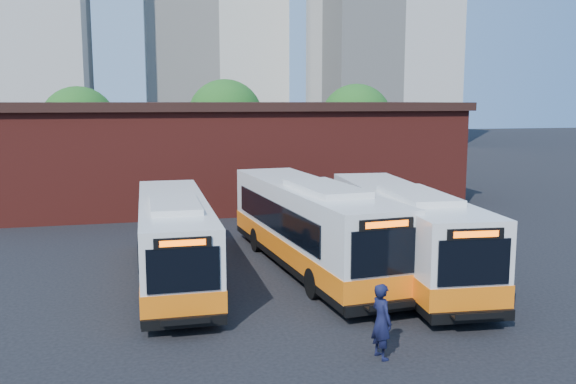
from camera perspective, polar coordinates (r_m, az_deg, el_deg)
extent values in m
plane|color=black|center=(21.00, 1.60, -9.47)|extent=(220.00, 220.00, 0.00)
cube|color=silver|center=(22.53, -10.65, -4.04)|extent=(2.42, 11.11, 2.64)
cube|color=orange|center=(22.70, -10.60, -5.92)|extent=(2.47, 11.16, 0.65)
cube|color=black|center=(22.82, -10.56, -7.05)|extent=(2.46, 11.15, 0.23)
cube|color=black|center=(17.06, -9.77, -7.21)|extent=(2.01, 0.07, 1.25)
cube|color=black|center=(16.86, -9.83, -4.70)|extent=(1.57, 0.06, 0.30)
cube|color=#FF5905|center=(16.83, -9.82, -4.73)|extent=(1.25, 0.03, 0.17)
cube|color=black|center=(17.46, -9.63, -11.94)|extent=(2.36, 0.14, 0.30)
cube|color=black|center=(17.23, -9.59, -11.89)|extent=(1.34, 0.36, 0.06)
cube|color=black|center=(17.05, -9.56, -11.88)|extent=(1.34, 0.04, 0.17)
cube|color=black|center=(22.82, -13.73, -3.33)|extent=(0.09, 8.66, 0.97)
cube|color=black|center=(22.92, -7.70, -3.11)|extent=(0.09, 8.66, 0.97)
cube|color=silver|center=(20.90, -10.57, -1.08)|extent=(1.63, 3.89, 0.20)
cylinder|color=black|center=(19.78, -13.24, -9.44)|extent=(0.30, 0.93, 0.93)
cylinder|color=black|center=(19.87, -7.00, -9.18)|extent=(0.30, 0.93, 0.93)
cylinder|color=black|center=(25.66, -13.29, -5.29)|extent=(0.30, 0.93, 0.93)
cylinder|color=black|center=(25.73, -8.51, -5.11)|extent=(0.30, 0.93, 0.93)
cube|color=silver|center=(23.63, 2.04, -2.87)|extent=(3.77, 12.49, 2.92)
cube|color=orange|center=(23.81, 2.03, -4.87)|extent=(3.83, 12.54, 0.72)
cube|color=black|center=(23.94, 2.02, -6.06)|extent=(3.81, 12.53, 0.26)
cube|color=black|center=(18.09, 9.13, -5.62)|extent=(2.22, 0.27, 1.38)
cube|color=black|center=(17.89, 9.21, -2.98)|extent=(1.74, 0.23, 0.33)
cube|color=#FF5905|center=(17.86, 9.27, -3.00)|extent=(1.38, 0.15, 0.18)
cube|color=black|center=(18.50, 9.10, -10.59)|extent=(2.61, 0.39, 0.33)
cube|color=black|center=(18.27, 9.46, -10.51)|extent=(1.52, 0.53, 0.06)
cube|color=black|center=(18.10, 9.75, -10.46)|extent=(1.48, 0.18, 0.18)
cube|color=black|center=(23.52, -1.35, -2.22)|extent=(0.96, 9.55, 1.08)
cube|color=black|center=(24.45, 4.61, -1.84)|extent=(0.96, 9.55, 1.08)
cube|color=silver|center=(21.96, 3.50, 0.38)|extent=(2.18, 4.45, 0.23)
cylinder|color=black|center=(20.39, 2.44, -8.52)|extent=(0.42, 1.05, 1.02)
cylinder|color=black|center=(21.33, 8.42, -7.83)|extent=(0.42, 1.05, 1.02)
cylinder|color=black|center=(26.58, -2.92, -4.48)|extent=(0.42, 1.05, 1.02)
cylinder|color=black|center=(27.31, 1.87, -4.11)|extent=(0.42, 1.05, 1.02)
cube|color=silver|center=(23.29, 10.64, -3.37)|extent=(3.46, 11.95, 2.80)
cube|color=orange|center=(23.46, 10.58, -5.31)|extent=(3.51, 12.01, 0.69)
cube|color=black|center=(23.59, 10.55, -6.47)|extent=(3.50, 12.00, 0.25)
cube|color=black|center=(17.91, 17.03, -6.32)|extent=(2.13, 0.23, 1.33)
cube|color=black|center=(17.71, 17.16, -3.77)|extent=(1.67, 0.19, 0.31)
cube|color=#FF5905|center=(17.68, 17.20, -3.80)|extent=(1.32, 0.13, 0.18)
cube|color=black|center=(18.31, 16.89, -11.13)|extent=(2.51, 0.34, 0.31)
cube|color=black|center=(18.09, 17.22, -11.06)|extent=(1.45, 0.49, 0.06)
cube|color=black|center=(17.92, 17.48, -11.03)|extent=(1.42, 0.16, 0.18)
cube|color=black|center=(23.21, 7.36, -2.66)|extent=(0.80, 9.17, 1.03)
cube|color=black|center=(24.04, 13.22, -2.42)|extent=(0.80, 9.17, 1.03)
cube|color=silver|center=(21.66, 12.05, -0.28)|extent=(2.03, 4.25, 0.22)
cylinder|color=black|center=(20.18, 10.66, -8.91)|extent=(0.39, 1.00, 0.98)
cylinder|color=black|center=(21.03, 16.56, -8.40)|extent=(0.39, 1.00, 0.98)
cylinder|color=black|center=(26.16, 5.91, -4.77)|extent=(0.39, 1.00, 0.98)
cylinder|color=black|center=(26.82, 10.61, -4.54)|extent=(0.39, 1.00, 0.98)
imported|color=black|center=(15.90, 8.74, -11.85)|extent=(0.60, 0.79, 1.95)
cube|color=maroon|center=(39.78, -5.96, 3.45)|extent=(28.00, 12.00, 6.00)
cube|color=black|center=(39.62, -6.03, 7.99)|extent=(28.60, 12.60, 0.50)
cube|color=black|center=(34.66, 0.35, -0.25)|extent=(1.20, 0.08, 2.40)
cylinder|color=#382314|center=(51.75, -18.81, 2.37)|extent=(0.36, 0.36, 2.70)
sphere|color=#19591A|center=(51.52, -18.98, 6.02)|extent=(6.00, 6.00, 6.00)
cylinder|color=#382314|center=(54.00, -5.83, 3.15)|extent=(0.36, 0.36, 2.95)
sphere|color=#19591A|center=(53.78, -5.89, 6.98)|extent=(6.56, 6.56, 6.56)
cylinder|color=#382314|center=(53.73, 6.34, 3.04)|extent=(0.36, 0.36, 2.81)
sphere|color=#19591A|center=(53.51, 6.40, 6.70)|extent=(6.24, 6.24, 6.24)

